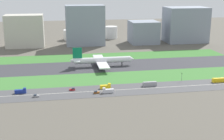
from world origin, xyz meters
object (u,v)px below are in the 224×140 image
traffic_light (182,76)px  hangar_building (85,25)px  bus_1 (219,80)px  airliner (101,60)px  truck_2 (106,87)px  car_0 (36,96)px  fuel_tank_west (71,35)px  fuel_tank_centre (92,35)px  bus_0 (150,84)px  cargo_warehouse (185,25)px  car_2 (72,89)px  truck_0 (21,91)px  car_3 (96,92)px  terminal_building (25,31)px  fuel_tank_east (111,32)px  office_tower (143,32)px  truck_1 (108,91)px

traffic_light → hangar_building: size_ratio=0.14×
bus_1 → airliner: bearing=143.1°
truck_2 → car_0: bearing=-169.3°
fuel_tank_west → fuel_tank_centre: fuel_tank_west is taller
bus_0 → cargo_warehouse: 211.19m
car_2 → car_0: same height
airliner → bus_1: (90.44, -68.00, -4.41)m
truck_0 → traffic_light: traffic_light is taller
car_3 → car_2: bearing=-29.8°
car_2 → terminal_building: size_ratio=0.09×
bus_0 → fuel_tank_east: (7.10, 227.00, 7.10)m
truck_2 → car_3: bearing=-130.7°
terminal_building → office_tower: (157.91, 0.00, -5.64)m
truck_1 → truck_2: bearing=-88.8°
truck_1 → hangar_building: (0.18, 192.00, 24.57)m
truck_0 → fuel_tank_east: bearing=64.5°
fuel_tank_west → car_2: bearing=-92.4°
hangar_building → cargo_warehouse: hangar_building is taller
car_3 → traffic_light: (75.09, 17.99, 3.37)m
bus_0 → car_0: (-89.21, -10.00, -0.90)m
car_0 → fuel_tank_east: fuel_tank_east is taller
fuel_tank_east → truck_2: bearing=-100.8°
fuel_tank_east → cargo_warehouse: bearing=-24.7°
truck_0 → hangar_building: (65.25, 182.00, 24.57)m
truck_2 → fuel_tank_west: bearing=94.2°
truck_2 → car_2: 26.06m
truck_2 → fuel_tank_west: 227.66m
truck_1 → fuel_tank_centre: size_ratio=0.44×
car_3 → cargo_warehouse: 244.43m
hangar_building → fuel_tank_west: size_ratio=2.36×
fuel_tank_centre → bus_0: bearing=-84.5°
terminal_building → car_3: bearing=-70.3°
fuel_tank_west → fuel_tank_east: size_ratio=1.22×
bus_1 → cargo_warehouse: 188.70m
airliner → terminal_building: 141.87m
fuel_tank_west → terminal_building: bearing=-143.5°
car_2 → car_3: (17.44, -10.00, 0.00)m
car_3 → fuel_tank_east: (51.79, 237.00, 8.00)m
truck_2 → traffic_light: 67.02m
hangar_building → truck_2: bearing=-90.1°
bus_0 → fuel_tank_west: bearing=103.0°
truck_2 → cargo_warehouse: cargo_warehouse is taller
fuel_tank_east → office_tower: bearing=-50.3°
airliner → fuel_tank_centre: bearing=87.0°
airliner → truck_1: 78.33m
truck_2 → car_3: (-8.61, -10.00, -0.75)m
car_3 → truck_1: truck_1 is taller
truck_1 → fuel_tank_west: (-16.71, 237.00, 5.45)m
airliner → truck_2: (-5.81, -68.00, -4.56)m
car_3 → fuel_tank_east: 242.72m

